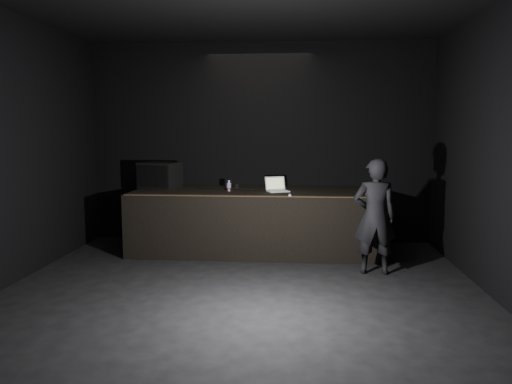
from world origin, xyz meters
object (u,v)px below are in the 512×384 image
object	(u,v)px
stage_monitor	(160,175)
laptop	(277,188)
beer_can	(229,186)
person	(375,217)
stage_riser	(256,221)

from	to	relation	value
stage_monitor	laptop	xyz separation A→B (m)	(2.02, -0.31, -0.16)
beer_can	person	xyz separation A→B (m)	(2.17, -1.07, -0.29)
stage_monitor	laptop	world-z (taller)	stage_monitor
stage_riser	person	bearing A→B (deg)	-34.50
stage_riser	stage_monitor	bearing A→B (deg)	171.59
beer_can	person	world-z (taller)	person
laptop	beer_can	bearing A→B (deg)	162.15
stage_riser	laptop	distance (m)	0.66
stage_riser	stage_monitor	size ratio (longest dim) A/B	5.29
stage_monitor	beer_can	distance (m)	1.31
beer_can	stage_monitor	bearing A→B (deg)	163.19
stage_riser	beer_can	distance (m)	0.74
laptop	person	bearing A→B (deg)	-61.41
stage_monitor	stage_riser	bearing A→B (deg)	8.94
stage_riser	laptop	world-z (taller)	laptop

